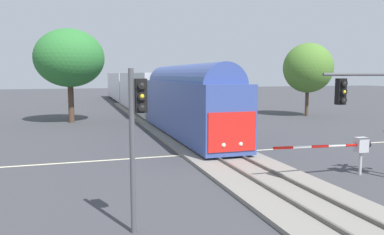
{
  "coord_description": "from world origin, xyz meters",
  "views": [
    {
      "loc": [
        -7.97,
        -21.04,
        4.78
      ],
      "look_at": [
        -0.87,
        1.92,
        2.0
      ],
      "focal_mm": 35.22,
      "sensor_mm": 36.0,
      "label": 1
    }
  ],
  "objects_px": {
    "traffic_signal_near_left": "(137,124)",
    "oak_behind_train": "(69,58)",
    "commuter_train": "(141,90)",
    "maple_right_background": "(308,68)",
    "crossing_gate_near": "(352,146)"
  },
  "relations": [
    {
      "from": "traffic_signal_near_left",
      "to": "oak_behind_train",
      "type": "xyz_separation_m",
      "value": [
        -2.15,
        28.06,
        2.99
      ]
    },
    {
      "from": "commuter_train",
      "to": "maple_right_background",
      "type": "bearing_deg",
      "value": -31.65
    },
    {
      "from": "commuter_train",
      "to": "crossing_gate_near",
      "type": "bearing_deg",
      "value": -82.54
    },
    {
      "from": "commuter_train",
      "to": "oak_behind_train",
      "type": "xyz_separation_m",
      "value": [
        -8.44,
        -8.74,
        3.58
      ]
    },
    {
      "from": "commuter_train",
      "to": "crossing_gate_near",
      "type": "relative_size",
      "value": 11.95
    },
    {
      "from": "crossing_gate_near",
      "to": "traffic_signal_near_left",
      "type": "distance_m",
      "value": 11.37
    },
    {
      "from": "traffic_signal_near_left",
      "to": "maple_right_background",
      "type": "distance_m",
      "value": 35.27
    },
    {
      "from": "crossing_gate_near",
      "to": "maple_right_background",
      "type": "xyz_separation_m",
      "value": [
        12.89,
        22.71,
        4.07
      ]
    },
    {
      "from": "crossing_gate_near",
      "to": "maple_right_background",
      "type": "relative_size",
      "value": 0.63
    },
    {
      "from": "oak_behind_train",
      "to": "commuter_train",
      "type": "bearing_deg",
      "value": 46.01
    },
    {
      "from": "oak_behind_train",
      "to": "crossing_gate_near",
      "type": "bearing_deg",
      "value": -62.5
    },
    {
      "from": "crossing_gate_near",
      "to": "traffic_signal_near_left",
      "type": "xyz_separation_m",
      "value": [
        -10.66,
        -3.46,
        1.92
      ]
    },
    {
      "from": "commuter_train",
      "to": "maple_right_background",
      "type": "xyz_separation_m",
      "value": [
        17.25,
        -10.63,
        2.73
      ]
    },
    {
      "from": "commuter_train",
      "to": "crossing_gate_near",
      "type": "distance_m",
      "value": 33.66
    },
    {
      "from": "traffic_signal_near_left",
      "to": "maple_right_background",
      "type": "xyz_separation_m",
      "value": [
        23.54,
        26.17,
        2.14
      ]
    }
  ]
}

